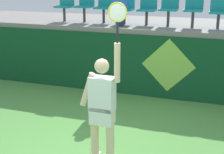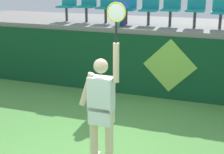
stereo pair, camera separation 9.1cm
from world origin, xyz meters
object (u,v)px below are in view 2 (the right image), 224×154
stadium_chair_1 (87,3)px  stadium_chair_5 (171,7)px  stadium_chair_6 (196,7)px  stadium_chair_3 (127,7)px  stadium_chair_7 (221,9)px  stadium_chair_4 (149,7)px  stadium_chair_0 (67,4)px  stadium_chair_2 (107,5)px  water_bottle (118,21)px  spectator_0 (122,2)px  tennis_player (102,105)px

stadium_chair_1 → stadium_chair_5: (2.28, -0.00, -0.02)m
stadium_chair_5 → stadium_chair_6: bearing=0.1°
stadium_chair_1 → stadium_chair_5: stadium_chair_1 is taller
stadium_chair_3 → stadium_chair_7: (2.35, 0.01, 0.03)m
stadium_chair_4 → stadium_chair_6: (1.15, 0.00, 0.04)m
stadium_chair_4 → stadium_chair_6: bearing=0.2°
stadium_chair_0 → stadium_chair_2: (1.16, -0.00, -0.01)m
water_bottle → stadium_chair_7: size_ratio=0.33×
stadium_chair_0 → stadium_chair_5: 2.88m
stadium_chair_4 → stadium_chair_7: stadium_chair_7 is taller
stadium_chair_1 → stadium_chair_2: 0.56m
stadium_chair_0 → stadium_chair_5: stadium_chair_5 is taller
stadium_chair_2 → stadium_chair_6: bearing=0.2°
water_bottle → stadium_chair_5: bearing=29.0°
stadium_chair_2 → stadium_chair_3: (0.57, -0.00, -0.02)m
stadium_chair_7 → spectator_0: 2.39m
stadium_chair_4 → stadium_chair_1: bearing=179.8°
water_bottle → stadium_chair_5: stadium_chair_5 is taller
stadium_chair_2 → stadium_chair_6: stadium_chair_6 is taller
water_bottle → stadium_chair_1: (-1.11, 0.65, 0.36)m
stadium_chair_3 → stadium_chair_7: 2.35m
stadium_chair_4 → stadium_chair_7: bearing=0.2°
stadium_chair_1 → stadium_chair_6: bearing=-0.0°
stadium_chair_6 → stadium_chair_1: bearing=180.0°
stadium_chair_0 → stadium_chair_4: 2.33m
stadium_chair_3 → stadium_chair_4: size_ratio=0.97×
stadium_chair_0 → stadium_chair_2: stadium_chair_0 is taller
stadium_chair_0 → stadium_chair_2: size_ratio=1.03×
stadium_chair_1 → spectator_0: bearing=-21.4°
stadium_chair_1 → stadium_chair_6: 2.88m
stadium_chair_6 → stadium_chair_3: bearing=-179.8°
spectator_0 → water_bottle: bearing=-95.3°
stadium_chair_4 → stadium_chair_2: bearing=-179.9°
tennis_player → stadium_chair_5: 4.27m
stadium_chair_0 → stadium_chair_4: stadium_chair_0 is taller
tennis_player → stadium_chair_1: 4.73m
stadium_chair_3 → stadium_chair_4: 0.59m
stadium_chair_0 → stadium_chair_4: (2.33, -0.00, -0.02)m
water_bottle → stadium_chair_0: (-1.72, 0.65, 0.32)m
tennis_player → stadium_chair_6: (0.84, 4.10, 1.15)m
stadium_chair_2 → stadium_chair_6: 2.32m
water_bottle → stadium_chair_7: bearing=15.4°
stadium_chair_2 → stadium_chair_6: size_ratio=0.92×
stadium_chair_7 → stadium_chair_2: bearing=-179.8°
stadium_chair_4 → stadium_chair_7: 1.75m
stadium_chair_7 → spectator_0: bearing=-169.3°
stadium_chair_2 → water_bottle: bearing=-49.2°
stadium_chair_0 → spectator_0: (1.74, -0.44, 0.12)m
tennis_player → spectator_0: 3.98m
stadium_chair_0 → stadium_chair_5: bearing=0.0°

